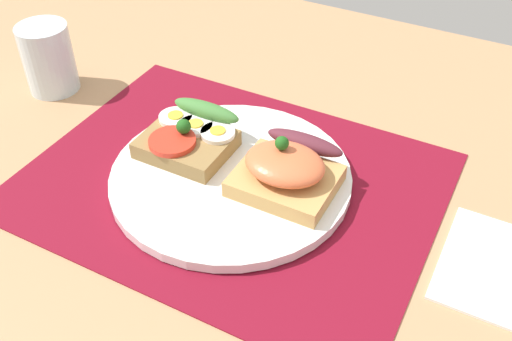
{
  "coord_description": "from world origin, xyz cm",
  "views": [
    {
      "loc": [
        24.27,
        -40.38,
        41.7
      ],
      "look_at": [
        3.0,
        0.0,
        2.91
      ],
      "focal_mm": 41.52,
      "sensor_mm": 36.0,
      "label": 1
    }
  ],
  "objects_px": {
    "sandwich_salmon": "(287,169)",
    "drinking_glass": "(48,58)",
    "plate": "(231,177)",
    "sandwich_egg_tomato": "(190,136)"
  },
  "relations": [
    {
      "from": "sandwich_salmon",
      "to": "drinking_glass",
      "type": "xyz_separation_m",
      "value": [
        -0.35,
        0.04,
        0.01
      ]
    },
    {
      "from": "drinking_glass",
      "to": "sandwich_salmon",
      "type": "bearing_deg",
      "value": -7.23
    },
    {
      "from": "plate",
      "to": "drinking_glass",
      "type": "bearing_deg",
      "value": 169.26
    },
    {
      "from": "plate",
      "to": "sandwich_salmon",
      "type": "xyz_separation_m",
      "value": [
        0.06,
        0.01,
        0.03
      ]
    },
    {
      "from": "sandwich_egg_tomato",
      "to": "sandwich_salmon",
      "type": "bearing_deg",
      "value": -3.03
    },
    {
      "from": "plate",
      "to": "sandwich_egg_tomato",
      "type": "relative_size",
      "value": 2.68
    },
    {
      "from": "sandwich_egg_tomato",
      "to": "sandwich_salmon",
      "type": "xyz_separation_m",
      "value": [
        0.12,
        -0.01,
        0.01
      ]
    },
    {
      "from": "sandwich_egg_tomato",
      "to": "drinking_glass",
      "type": "xyz_separation_m",
      "value": [
        -0.23,
        0.04,
        0.01
      ]
    },
    {
      "from": "sandwich_egg_tomato",
      "to": "sandwich_salmon",
      "type": "height_order",
      "value": "sandwich_salmon"
    },
    {
      "from": "sandwich_salmon",
      "to": "drinking_glass",
      "type": "relative_size",
      "value": 1.15
    }
  ]
}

